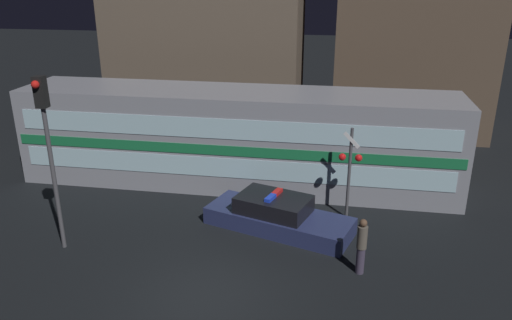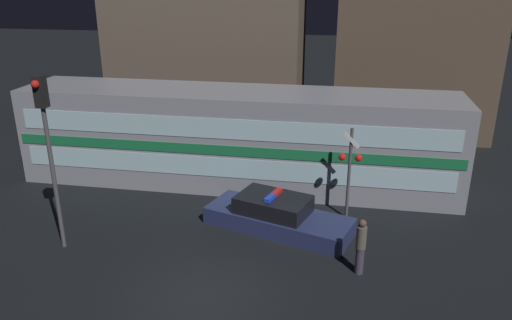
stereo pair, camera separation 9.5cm
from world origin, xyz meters
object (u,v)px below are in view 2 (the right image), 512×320
object	(u,v)px
pedestrian	(361,246)
traffic_light_corner	(47,133)
police_car	(277,216)
crossing_signal_near	(350,166)
train	(237,138)

from	to	relation	value
pedestrian	traffic_light_corner	size ratio (longest dim) A/B	0.32
police_car	traffic_light_corner	distance (m)	7.65
pedestrian	crossing_signal_near	xyz separation A→B (m)	(-0.39, 3.39, 1.09)
train	crossing_signal_near	bearing A→B (deg)	-29.68
pedestrian	crossing_signal_near	distance (m)	3.58
police_car	traffic_light_corner	xyz separation A→B (m)	(-6.47, -2.38, 3.30)
police_car	train	bearing A→B (deg)	137.93
police_car	pedestrian	distance (m)	3.54
police_car	traffic_light_corner	world-z (taller)	traffic_light_corner
pedestrian	crossing_signal_near	world-z (taller)	crossing_signal_near
crossing_signal_near	traffic_light_corner	xyz separation A→B (m)	(-8.78, -3.52, 1.79)
train	police_car	xyz separation A→B (m)	(2.14, -3.68, -1.45)
train	traffic_light_corner	world-z (taller)	traffic_light_corner
police_car	crossing_signal_near	bearing A→B (deg)	44.05
crossing_signal_near	police_car	bearing A→B (deg)	-153.67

